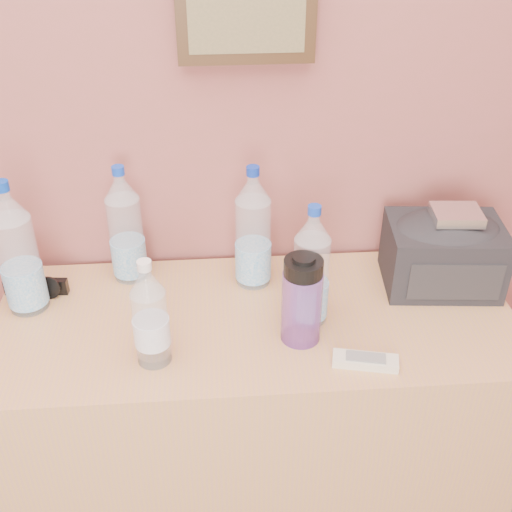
{
  "coord_description": "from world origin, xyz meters",
  "views": [
    {
      "loc": [
        0.17,
        0.56,
        1.69
      ],
      "look_at": [
        0.27,
        1.71,
        0.94
      ],
      "focal_mm": 45.0,
      "sensor_mm": 36.0,
      "label": 1
    }
  ],
  "objects_px": {
    "pet_large_a": "(18,255)",
    "ac_remote": "(365,361)",
    "pet_large_d": "(311,271)",
    "foil_packet": "(457,215)",
    "dresser": "(255,429)",
    "pet_large_c": "(253,233)",
    "nalgene_bottle": "(302,299)",
    "pet_large_b": "(126,230)",
    "pet_small": "(150,319)",
    "sunglasses": "(36,286)",
    "toiletry_bag": "(443,251)"
  },
  "relations": [
    {
      "from": "toiletry_bag",
      "to": "foil_packet",
      "type": "relative_size",
      "value": 2.41
    },
    {
      "from": "pet_large_a",
      "to": "toiletry_bag",
      "type": "bearing_deg",
      "value": 1.11
    },
    {
      "from": "pet_large_a",
      "to": "pet_large_d",
      "type": "relative_size",
      "value": 1.12
    },
    {
      "from": "pet_large_a",
      "to": "ac_remote",
      "type": "distance_m",
      "value": 0.81
    },
    {
      "from": "pet_large_c",
      "to": "sunglasses",
      "type": "bearing_deg",
      "value": -178.8
    },
    {
      "from": "pet_large_c",
      "to": "foil_packet",
      "type": "xyz_separation_m",
      "value": [
        0.47,
        -0.05,
        0.06
      ]
    },
    {
      "from": "pet_large_b",
      "to": "nalgene_bottle",
      "type": "xyz_separation_m",
      "value": [
        0.4,
        -0.27,
        -0.03
      ]
    },
    {
      "from": "dresser",
      "to": "foil_packet",
      "type": "bearing_deg",
      "value": 11.42
    },
    {
      "from": "pet_large_c",
      "to": "pet_large_b",
      "type": "bearing_deg",
      "value": 171.37
    },
    {
      "from": "pet_large_d",
      "to": "nalgene_bottle",
      "type": "relative_size",
      "value": 1.38
    },
    {
      "from": "dresser",
      "to": "ac_remote",
      "type": "distance_m",
      "value": 0.48
    },
    {
      "from": "sunglasses",
      "to": "pet_large_d",
      "type": "bearing_deg",
      "value": -8.14
    },
    {
      "from": "pet_small",
      "to": "sunglasses",
      "type": "distance_m",
      "value": 0.41
    },
    {
      "from": "pet_large_a",
      "to": "pet_small",
      "type": "distance_m",
      "value": 0.37
    },
    {
      "from": "pet_large_a",
      "to": "foil_packet",
      "type": "relative_size",
      "value": 2.93
    },
    {
      "from": "ac_remote",
      "to": "foil_packet",
      "type": "distance_m",
      "value": 0.42
    },
    {
      "from": "pet_large_d",
      "to": "foil_packet",
      "type": "height_order",
      "value": "pet_large_d"
    },
    {
      "from": "pet_large_a",
      "to": "pet_large_c",
      "type": "relative_size",
      "value": 1.05
    },
    {
      "from": "pet_large_b",
      "to": "ac_remote",
      "type": "relative_size",
      "value": 2.21
    },
    {
      "from": "pet_large_a",
      "to": "ac_remote",
      "type": "bearing_deg",
      "value": -19.18
    },
    {
      "from": "ac_remote",
      "to": "nalgene_bottle",
      "type": "bearing_deg",
      "value": 154.54
    },
    {
      "from": "pet_large_b",
      "to": "pet_small",
      "type": "bearing_deg",
      "value": -76.59
    },
    {
      "from": "pet_large_c",
      "to": "pet_small",
      "type": "height_order",
      "value": "pet_large_c"
    },
    {
      "from": "dresser",
      "to": "pet_large_b",
      "type": "height_order",
      "value": "pet_large_b"
    },
    {
      "from": "dresser",
      "to": "ac_remote",
      "type": "bearing_deg",
      "value": -39.24
    },
    {
      "from": "dresser",
      "to": "pet_large_c",
      "type": "distance_m",
      "value": 0.54
    },
    {
      "from": "pet_large_b",
      "to": "ac_remote",
      "type": "distance_m",
      "value": 0.65
    },
    {
      "from": "pet_small",
      "to": "foil_packet",
      "type": "relative_size",
      "value": 2.23
    },
    {
      "from": "sunglasses",
      "to": "ac_remote",
      "type": "bearing_deg",
      "value": -18.11
    },
    {
      "from": "pet_large_c",
      "to": "ac_remote",
      "type": "xyz_separation_m",
      "value": [
        0.21,
        -0.32,
        -0.13
      ]
    },
    {
      "from": "nalgene_bottle",
      "to": "ac_remote",
      "type": "distance_m",
      "value": 0.19
    },
    {
      "from": "ac_remote",
      "to": "foil_packet",
      "type": "height_order",
      "value": "foil_packet"
    },
    {
      "from": "pet_large_c",
      "to": "pet_small",
      "type": "bearing_deg",
      "value": -130.35
    },
    {
      "from": "pet_large_b",
      "to": "ac_remote",
      "type": "height_order",
      "value": "pet_large_b"
    },
    {
      "from": "dresser",
      "to": "nalgene_bottle",
      "type": "bearing_deg",
      "value": -40.53
    },
    {
      "from": "dresser",
      "to": "sunglasses",
      "type": "bearing_deg",
      "value": 165.69
    },
    {
      "from": "pet_large_d",
      "to": "pet_large_c",
      "type": "bearing_deg",
      "value": 126.37
    },
    {
      "from": "nalgene_bottle",
      "to": "foil_packet",
      "type": "height_order",
      "value": "nalgene_bottle"
    },
    {
      "from": "dresser",
      "to": "toiletry_bag",
      "type": "height_order",
      "value": "toiletry_bag"
    },
    {
      "from": "pet_large_c",
      "to": "toiletry_bag",
      "type": "distance_m",
      "value": 0.46
    },
    {
      "from": "dresser",
      "to": "pet_large_c",
      "type": "xyz_separation_m",
      "value": [
        0.01,
        0.14,
        0.52
      ]
    },
    {
      "from": "dresser",
      "to": "foil_packet",
      "type": "distance_m",
      "value": 0.75
    },
    {
      "from": "pet_large_d",
      "to": "foil_packet",
      "type": "distance_m",
      "value": 0.38
    },
    {
      "from": "nalgene_bottle",
      "to": "sunglasses",
      "type": "relative_size",
      "value": 1.4
    },
    {
      "from": "pet_large_a",
      "to": "pet_large_d",
      "type": "distance_m",
      "value": 0.66
    },
    {
      "from": "foil_packet",
      "to": "pet_large_a",
      "type": "bearing_deg",
      "value": -179.17
    },
    {
      "from": "pet_large_b",
      "to": "pet_small",
      "type": "distance_m",
      "value": 0.33
    },
    {
      "from": "pet_large_a",
      "to": "pet_large_b",
      "type": "xyz_separation_m",
      "value": [
        0.23,
        0.11,
        -0.01
      ]
    },
    {
      "from": "dresser",
      "to": "pet_large_d",
      "type": "distance_m",
      "value": 0.52
    },
    {
      "from": "nalgene_bottle",
      "to": "toiletry_bag",
      "type": "xyz_separation_m",
      "value": [
        0.37,
        0.18,
        -0.01
      ]
    }
  ]
}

